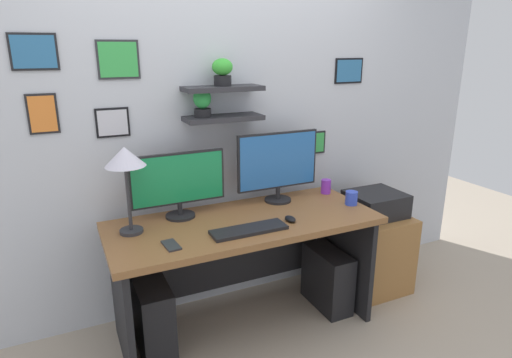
# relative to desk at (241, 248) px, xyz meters

# --- Properties ---
(ground_plane) EXTENTS (8.00, 8.00, 0.00)m
(ground_plane) POSITION_rel_desk_xyz_m (0.00, -0.06, -0.54)
(ground_plane) COLOR tan
(back_wall_assembly) EXTENTS (4.40, 0.24, 2.70)m
(back_wall_assembly) POSITION_rel_desk_xyz_m (-0.00, 0.38, 0.81)
(back_wall_assembly) COLOR silver
(back_wall_assembly) RESTS_ON ground
(desk) EXTENTS (1.63, 0.68, 0.75)m
(desk) POSITION_rel_desk_xyz_m (0.00, 0.00, 0.00)
(desk) COLOR brown
(desk) RESTS_ON ground
(monitor_left) EXTENTS (0.58, 0.18, 0.40)m
(monitor_left) POSITION_rel_desk_xyz_m (-0.34, 0.16, 0.43)
(monitor_left) COLOR black
(monitor_left) RESTS_ON desk
(monitor_right) EXTENTS (0.58, 0.18, 0.47)m
(monitor_right) POSITION_rel_desk_xyz_m (0.34, 0.16, 0.47)
(monitor_right) COLOR black
(monitor_right) RESTS_ON desk
(keyboard) EXTENTS (0.44, 0.14, 0.02)m
(keyboard) POSITION_rel_desk_xyz_m (-0.05, -0.22, 0.22)
(keyboard) COLOR black
(keyboard) RESTS_ON desk
(computer_mouse) EXTENTS (0.06, 0.09, 0.03)m
(computer_mouse) POSITION_rel_desk_xyz_m (0.24, -0.19, 0.22)
(computer_mouse) COLOR black
(computer_mouse) RESTS_ON desk
(desk_lamp) EXTENTS (0.22, 0.22, 0.49)m
(desk_lamp) POSITION_rel_desk_xyz_m (-0.65, 0.04, 0.62)
(desk_lamp) COLOR #2D2D33
(desk_lamp) RESTS_ON desk
(cell_phone) EXTENTS (0.08, 0.15, 0.01)m
(cell_phone) POSITION_rel_desk_xyz_m (-0.49, -0.22, 0.21)
(cell_phone) COLOR #2D2D33
(cell_phone) RESTS_ON desk
(coffee_mug) EXTENTS (0.08, 0.08, 0.09)m
(coffee_mug) POSITION_rel_desk_xyz_m (0.75, -0.11, 0.25)
(coffee_mug) COLOR blue
(coffee_mug) RESTS_ON desk
(pen_cup) EXTENTS (0.07, 0.07, 0.10)m
(pen_cup) POSITION_rel_desk_xyz_m (0.73, 0.15, 0.26)
(pen_cup) COLOR purple
(pen_cup) RESTS_ON desk
(drawer_cabinet) EXTENTS (0.44, 0.50, 0.58)m
(drawer_cabinet) POSITION_rel_desk_xyz_m (1.07, 0.01, -0.25)
(drawer_cabinet) COLOR #9E6B38
(drawer_cabinet) RESTS_ON ground
(printer) EXTENTS (0.38, 0.34, 0.17)m
(printer) POSITION_rel_desk_xyz_m (1.07, 0.01, 0.12)
(printer) COLOR black
(printer) RESTS_ON drawer_cabinet
(computer_tower_left) EXTENTS (0.18, 0.40, 0.47)m
(computer_tower_left) POSITION_rel_desk_xyz_m (-0.59, -0.07, -0.30)
(computer_tower_left) COLOR black
(computer_tower_left) RESTS_ON ground
(computer_tower_right) EXTENTS (0.18, 0.40, 0.42)m
(computer_tower_right) POSITION_rel_desk_xyz_m (0.62, -0.07, -0.33)
(computer_tower_right) COLOR black
(computer_tower_right) RESTS_ON ground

